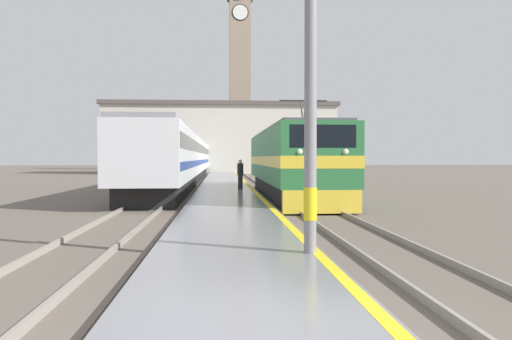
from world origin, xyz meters
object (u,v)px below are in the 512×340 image
(catenary_mast, at_px, (315,31))
(person_on_platform, at_px, (240,174))
(locomotive_train, at_px, (290,162))
(clock_tower, at_px, (240,72))
(passenger_train, at_px, (183,158))

(catenary_mast, height_order, person_on_platform, catenary_mast)
(locomotive_train, bearing_deg, catenary_mast, -96.36)
(person_on_platform, relative_size, clock_tower, 0.06)
(locomotive_train, height_order, catenary_mast, catenary_mast)
(passenger_train, bearing_deg, locomotive_train, -66.86)
(locomotive_train, bearing_deg, passenger_train, 113.14)
(person_on_platform, bearing_deg, catenary_mast, -88.05)
(catenary_mast, distance_m, clock_tower, 70.48)
(locomotive_train, xyz_separation_m, clock_tower, (-0.44, 53.64, 13.71))
(passenger_train, relative_size, clock_tower, 1.48)
(catenary_mast, height_order, clock_tower, clock_tower)
(clock_tower, bearing_deg, passenger_train, -98.85)
(catenary_mast, xyz_separation_m, clock_tower, (1.34, 69.58, 11.17))
(person_on_platform, height_order, clock_tower, clock_tower)
(clock_tower, bearing_deg, locomotive_train, -89.53)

